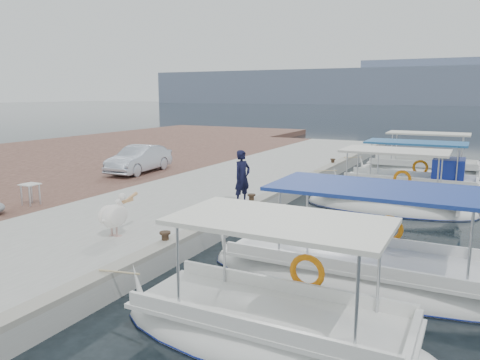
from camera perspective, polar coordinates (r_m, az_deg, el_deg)
name	(u,v)px	position (r m, az deg, el deg)	size (l,w,h in m)	color
ground	(241,230)	(14.82, 0.10, -6.09)	(400.00, 400.00, 0.00)	black
concrete_quay	(231,186)	(20.41, -1.05, -0.75)	(6.00, 40.00, 0.50)	#9F9F9A
quay_curb	(291,185)	(19.23, 6.28, -0.57)	(0.44, 40.00, 0.12)	gray
cobblestone_strip	(140,177)	(23.15, -12.04, 0.36)	(4.00, 40.00, 0.50)	brown
land_backing	(4,163)	(30.41, -26.87, 1.81)	(16.00, 60.00, 0.48)	brown
fishing_caique_a	(270,337)	(8.46, 3.71, -18.51)	(5.89, 2.14, 2.83)	white
fishing_caique_b	(364,278)	(11.17, 14.91, -11.41)	(7.61, 2.54, 2.83)	white
fishing_caique_c	(388,206)	(18.18, 17.60, -3.05)	(6.15, 2.34, 2.83)	white
fishing_caique_d	(412,189)	(21.44, 20.19, -1.01)	(6.73, 2.18, 2.83)	white
fishing_caique_e	(422,172)	(26.57, 21.33, 0.88)	(6.72, 2.07, 2.83)	white
mooring_bollards	(251,198)	(16.09, 1.41, -2.20)	(0.28, 20.28, 0.33)	black
pelican	(114,215)	(12.83, -15.07, -4.15)	(0.50, 1.40, 1.10)	tan
fisherman	(242,177)	(15.87, 0.29, 0.33)	(0.68, 0.44, 1.85)	black
parked_car	(139,159)	(22.90, -12.20, 2.50)	(1.36, 3.90, 1.28)	silver
folding_table	(30,190)	(17.33, -24.21, -1.10)	(0.55, 0.55, 0.73)	silver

